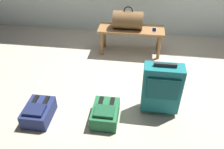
# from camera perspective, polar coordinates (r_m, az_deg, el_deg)

# --- Properties ---
(ground_plane) EXTENTS (6.60, 6.60, 0.00)m
(ground_plane) POSITION_cam_1_polar(r_m,az_deg,el_deg) (3.09, 7.09, -2.46)
(ground_plane) COLOR #B2A893
(bench) EXTENTS (1.00, 0.36, 0.42)m
(bench) POSITION_cam_1_polar(r_m,az_deg,el_deg) (3.59, 4.77, 10.44)
(bench) COLOR olive
(bench) RESTS_ON ground
(duffel_bag_brown) EXTENTS (0.44, 0.26, 0.34)m
(duffel_bag_brown) POSITION_cam_1_polar(r_m,az_deg,el_deg) (3.51, 3.98, 13.42)
(duffel_bag_brown) COLOR brown
(duffel_bag_brown) RESTS_ON bench
(cell_phone) EXTENTS (0.07, 0.14, 0.01)m
(cell_phone) POSITION_cam_1_polar(r_m,az_deg,el_deg) (3.54, 10.48, 10.83)
(cell_phone) COLOR silver
(cell_phone) RESTS_ON bench
(suitcase_upright_teal) EXTENTS (0.41, 0.21, 0.66)m
(suitcase_upright_teal) POSITION_cam_1_polar(r_m,az_deg,el_deg) (2.53, 12.23, -3.36)
(suitcase_upright_teal) COLOR #14666B
(suitcase_upright_teal) RESTS_ON ground
(backpack_green) EXTENTS (0.28, 0.38, 0.21)m
(backpack_green) POSITION_cam_1_polar(r_m,az_deg,el_deg) (2.54, -1.67, -9.66)
(backpack_green) COLOR #1E6038
(backpack_green) RESTS_ON ground
(backpack_navy) EXTENTS (0.28, 0.38, 0.21)m
(backpack_navy) POSITION_cam_1_polar(r_m,az_deg,el_deg) (2.68, -17.80, -8.87)
(backpack_navy) COLOR navy
(backpack_navy) RESTS_ON ground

